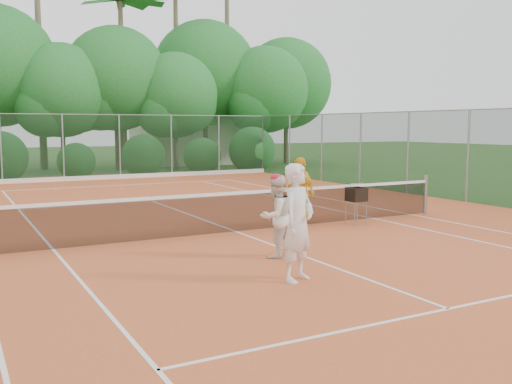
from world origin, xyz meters
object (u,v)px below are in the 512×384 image
Objects in this scene: ball_hopper at (356,195)px; player_white at (298,223)px; player_yellow at (300,192)px; player_center_grp at (276,216)px.

player_white is at bearing -160.92° from ball_hopper.
player_white is 5.61m from ball_hopper.
player_yellow is 1.84× the size of ball_hopper.
player_yellow reaches higher than player_center_grp.
player_white reaches higher than ball_hopper.
ball_hopper is at bearing 30.94° from player_center_grp.
player_center_grp reaches higher than ball_hopper.
ball_hopper is (1.44, -0.39, -0.12)m from player_yellow.
ball_hopper is (4.15, 3.77, -0.20)m from player_white.
player_center_grp is at bearing 45.62° from player_white.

